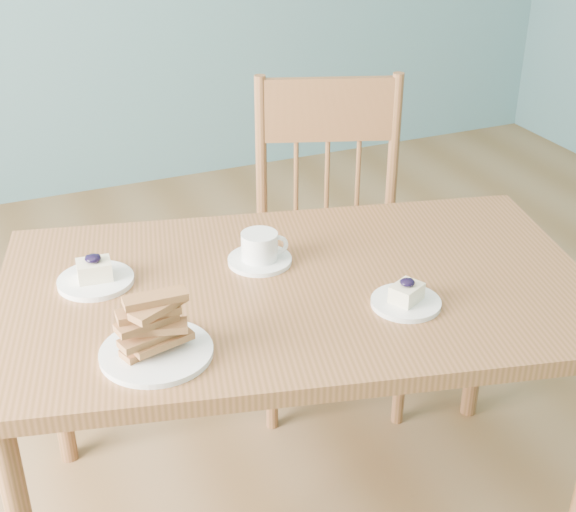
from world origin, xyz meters
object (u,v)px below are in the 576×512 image
(cheesecake_plate_near, at_px, (406,298))
(coffee_cup, at_px, (260,250))
(biscotti_plate, at_px, (155,335))
(dining_table, at_px, (297,310))
(dining_chair, at_px, (331,244))
(cheesecake_plate_far, at_px, (95,276))

(cheesecake_plate_near, height_order, coffee_cup, coffee_cup)
(coffee_cup, distance_m, biscotti_plate, 0.43)
(dining_table, relative_size, cheesecake_plate_near, 9.75)
(dining_chair, relative_size, cheesecake_plate_near, 6.52)
(dining_chair, height_order, cheesecake_plate_far, dining_chair)
(dining_table, xyz_separation_m, cheesecake_plate_near, (0.18, -0.18, 0.09))
(cheesecake_plate_near, bearing_deg, dining_chair, 77.06)
(dining_chair, distance_m, biscotti_plate, 1.02)
(coffee_cup, xyz_separation_m, biscotti_plate, (-0.33, -0.28, 0.01))
(cheesecake_plate_near, xyz_separation_m, cheesecake_plate_far, (-0.61, 0.37, 0.00))
(dining_chair, xyz_separation_m, cheesecake_plate_far, (-0.78, -0.34, 0.24))
(dining_table, bearing_deg, cheesecake_plate_far, 170.15)
(biscotti_plate, bearing_deg, dining_table, 21.91)
(coffee_cup, bearing_deg, biscotti_plate, -124.07)
(biscotti_plate, bearing_deg, cheesecake_plate_far, 99.43)
(cheesecake_plate_near, height_order, biscotti_plate, biscotti_plate)
(dining_chair, height_order, cheesecake_plate_near, dining_chair)
(coffee_cup, bearing_deg, cheesecake_plate_far, -172.13)
(dining_chair, xyz_separation_m, biscotti_plate, (-0.72, -0.67, 0.26))
(biscotti_plate, bearing_deg, dining_chair, 42.97)
(dining_table, bearing_deg, dining_chair, 69.71)
(dining_table, distance_m, biscotti_plate, 0.42)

